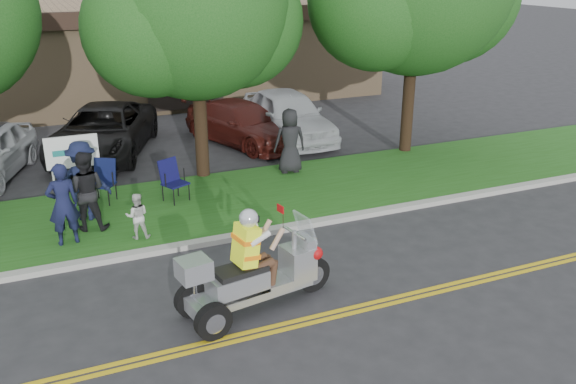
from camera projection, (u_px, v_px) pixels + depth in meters
name	position (u px, v px, depth m)	size (l,w,h in m)	color
ground	(288.00, 308.00, 10.68)	(120.00, 120.00, 0.00)	#28282B
centerline_near	(302.00, 325.00, 10.17)	(60.00, 0.10, 0.01)	gold
centerline_far	(298.00, 320.00, 10.31)	(60.00, 0.10, 0.01)	gold
curb	(233.00, 237.00, 13.27)	(60.00, 0.25, 0.12)	#A8A89E
grass_verge	(206.00, 203.00, 15.12)	(60.00, 4.00, 0.10)	#205316
commercial_building	(162.00, 49.00, 26.99)	(18.00, 8.20, 4.00)	#9E7F5B
tree_mid	(197.00, 14.00, 15.51)	(5.88, 4.80, 7.05)	#332114
business_sign	(72.00, 156.00, 14.83)	(1.25, 0.06, 1.75)	silver
trike_scooter	(252.00, 276.00, 10.39)	(2.92, 1.15, 1.91)	black
lawn_chair_a	(104.00, 178.00, 14.98)	(0.77, 0.78, 1.06)	black
lawn_chair_b	(172.00, 177.00, 15.03)	(0.73, 0.74, 1.04)	black
spectator_adult_left	(63.00, 204.00, 12.59)	(0.65, 0.42, 1.78)	#141839
spectator_adult_mid	(86.00, 191.00, 13.28)	(0.87, 0.68, 1.79)	black
spectator_chair_a	(83.00, 181.00, 13.81)	(1.20, 0.69, 1.85)	#141A39
spectator_chair_b	(290.00, 141.00, 16.91)	(0.89, 0.58, 1.81)	black
child_right	(137.00, 216.00, 12.98)	(0.49, 0.38, 1.01)	silver
parked_car_mid	(103.00, 131.00, 18.81)	(2.52, 5.47, 1.52)	black
parked_car_right	(243.00, 124.00, 20.02)	(1.90, 4.67, 1.36)	#451510
parked_car_far_right	(288.00, 115.00, 20.44)	(1.99, 4.93, 1.68)	silver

